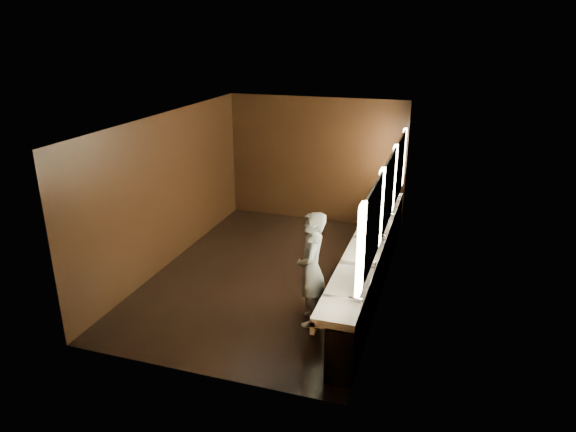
# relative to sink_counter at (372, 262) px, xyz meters

# --- Properties ---
(floor) EXTENTS (6.00, 6.00, 0.00)m
(floor) POSITION_rel_sink_counter_xyz_m (-1.79, 0.00, -0.50)
(floor) COLOR black
(floor) RESTS_ON ground
(ceiling) EXTENTS (4.00, 6.00, 0.02)m
(ceiling) POSITION_rel_sink_counter_xyz_m (-1.79, 0.00, 2.30)
(ceiling) COLOR #2D2D2B
(ceiling) RESTS_ON wall_back
(wall_back) EXTENTS (4.00, 0.02, 2.80)m
(wall_back) POSITION_rel_sink_counter_xyz_m (-1.79, 3.00, 0.90)
(wall_back) COLOR black
(wall_back) RESTS_ON floor
(wall_front) EXTENTS (4.00, 0.02, 2.80)m
(wall_front) POSITION_rel_sink_counter_xyz_m (-1.79, -3.00, 0.90)
(wall_front) COLOR black
(wall_front) RESTS_ON floor
(wall_left) EXTENTS (0.02, 6.00, 2.80)m
(wall_left) POSITION_rel_sink_counter_xyz_m (-3.79, 0.00, 0.90)
(wall_left) COLOR black
(wall_left) RESTS_ON floor
(wall_right) EXTENTS (0.02, 6.00, 2.80)m
(wall_right) POSITION_rel_sink_counter_xyz_m (0.21, 0.00, 0.90)
(wall_right) COLOR black
(wall_right) RESTS_ON floor
(sink_counter) EXTENTS (0.55, 5.40, 1.01)m
(sink_counter) POSITION_rel_sink_counter_xyz_m (0.00, 0.00, 0.00)
(sink_counter) COLOR black
(sink_counter) RESTS_ON floor
(mirror_band) EXTENTS (0.06, 5.03, 1.15)m
(mirror_band) POSITION_rel_sink_counter_xyz_m (0.19, -0.00, 1.25)
(mirror_band) COLOR #FFEEBE
(mirror_band) RESTS_ON wall_right
(person) EXTENTS (0.54, 0.71, 1.76)m
(person) POSITION_rel_sink_counter_xyz_m (-0.70, -1.33, 0.38)
(person) COLOR #92C0DA
(person) RESTS_ON floor
(trash_bin) EXTENTS (0.44, 0.44, 0.57)m
(trash_bin) POSITION_rel_sink_counter_xyz_m (-0.22, -1.15, -0.21)
(trash_bin) COLOR black
(trash_bin) RESTS_ON floor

